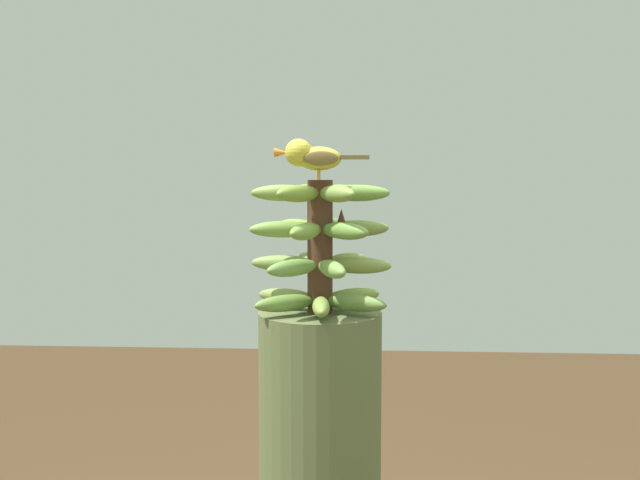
# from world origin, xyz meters

# --- Properties ---
(banana_bunch) EXTENTS (0.31, 0.31, 0.28)m
(banana_bunch) POSITION_xyz_m (0.00, -0.00, 1.20)
(banana_bunch) COLOR #4C2D1E
(banana_bunch) RESTS_ON banana_tree
(perched_bird) EXTENTS (0.20, 0.06, 0.08)m
(perched_bird) POSITION_xyz_m (-0.02, -0.04, 1.39)
(perched_bird) COLOR #C68933
(perched_bird) RESTS_ON banana_bunch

